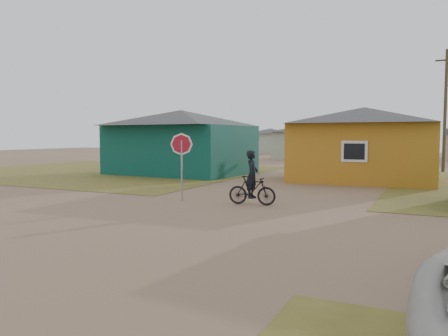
% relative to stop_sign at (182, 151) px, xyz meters
% --- Properties ---
extents(ground, '(120.00, 120.00, 0.00)m').
position_rel_stop_sign_xyz_m(ground, '(2.46, -3.51, -1.82)').
color(ground, '#8B6A50').
extents(grass_nw, '(20.00, 18.00, 0.00)m').
position_rel_stop_sign_xyz_m(grass_nw, '(-11.54, 9.49, -1.82)').
color(grass_nw, olive).
rests_on(grass_nw, ground).
extents(house_teal, '(8.93, 7.08, 4.00)m').
position_rel_stop_sign_xyz_m(house_teal, '(-6.04, 9.99, 0.23)').
color(house_teal, '#0B3E36').
rests_on(house_teal, ground).
extents(house_yellow, '(7.72, 6.76, 3.90)m').
position_rel_stop_sign_xyz_m(house_yellow, '(4.96, 10.49, 0.18)').
color(house_yellow, '#BA771C').
rests_on(house_yellow, ground).
extents(house_pale_west, '(7.04, 6.15, 3.60)m').
position_rel_stop_sign_xyz_m(house_pale_west, '(-3.54, 30.49, 0.03)').
color(house_pale_west, '#A1AE95').
rests_on(house_pale_west, ground).
extents(house_pale_north, '(6.28, 5.81, 3.40)m').
position_rel_stop_sign_xyz_m(house_pale_north, '(-11.54, 42.49, -0.07)').
color(house_pale_north, '#A1AE95').
rests_on(house_pale_north, ground).
extents(utility_pole_near, '(1.40, 0.20, 8.00)m').
position_rel_stop_sign_xyz_m(utility_pole_near, '(8.96, 18.49, 2.31)').
color(utility_pole_near, '#473D2A').
rests_on(utility_pole_near, ground).
extents(stop_sign, '(0.81, 0.13, 2.48)m').
position_rel_stop_sign_xyz_m(stop_sign, '(0.00, 0.00, 0.00)').
color(stop_sign, gray).
rests_on(stop_sign, ground).
extents(cyclist, '(1.70, 0.66, 1.88)m').
position_rel_stop_sign_xyz_m(cyclist, '(2.69, 0.20, -1.14)').
color(cyclist, black).
rests_on(cyclist, ground).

